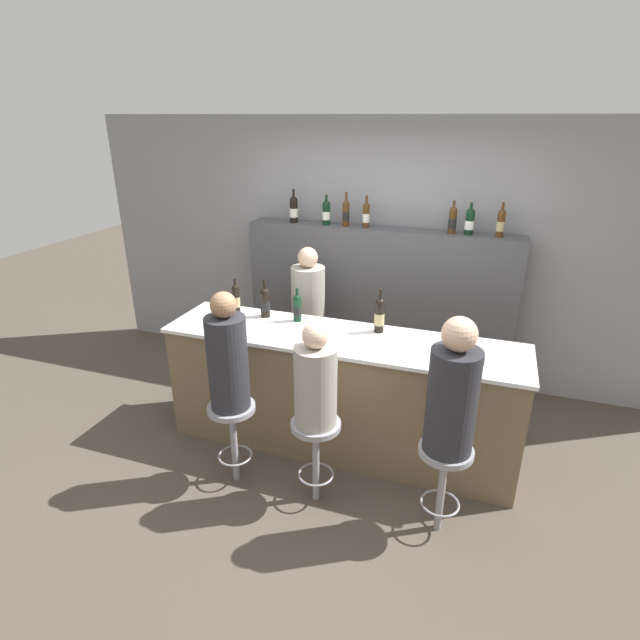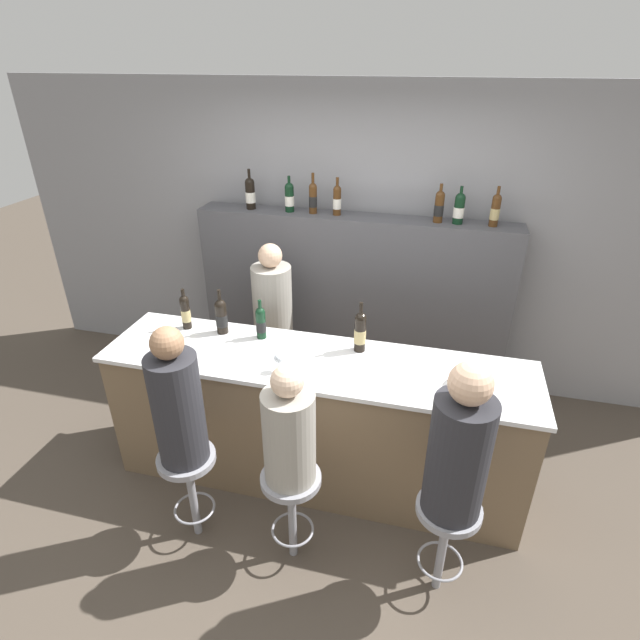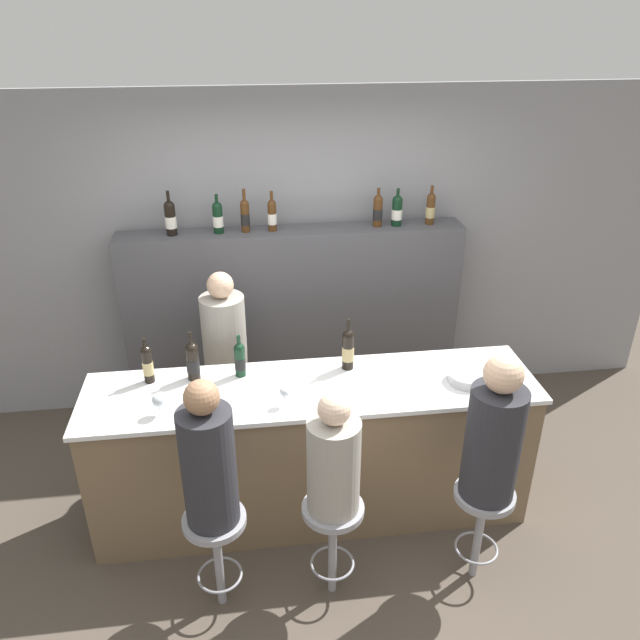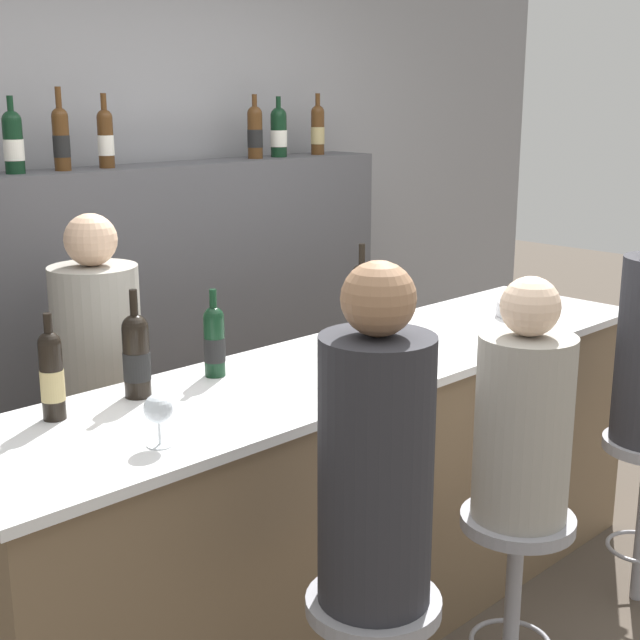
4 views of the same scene
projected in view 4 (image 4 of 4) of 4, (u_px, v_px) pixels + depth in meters
name	position (u px, v px, depth m)	size (l,w,h in m)	color
wall_back	(113.00, 229.00, 4.00)	(6.40, 0.05, 2.60)	gray
bar_counter	(349.00, 495.00, 3.17)	(2.82, 0.68, 1.00)	brown
back_bar_cabinet	(146.00, 346.00, 3.97)	(2.64, 0.28, 1.59)	#4C4C51
wine_bottle_counter_0	(52.00, 375.00, 2.47)	(0.07, 0.07, 0.31)	black
wine_bottle_counter_1	(136.00, 355.00, 2.66)	(0.08, 0.08, 0.33)	black
wine_bottle_counter_2	(214.00, 341.00, 2.86)	(0.07, 0.07, 0.29)	black
wine_bottle_counter_3	(361.00, 300.00, 3.32)	(0.08, 0.08, 0.35)	black
wine_bottle_backbar_1	(13.00, 142.00, 3.38)	(0.08, 0.08, 0.29)	black
wine_bottle_backbar_2	(61.00, 138.00, 3.51)	(0.07, 0.07, 0.32)	#4C2D14
wine_bottle_backbar_3	(106.00, 138.00, 3.65)	(0.07, 0.07, 0.30)	#4C2D14
wine_bottle_backbar_4	(255.00, 132.00, 4.19)	(0.07, 0.07, 0.30)	#4C2D14
wine_bottle_backbar_5	(279.00, 132.00, 4.29)	(0.08, 0.08, 0.29)	black
wine_bottle_backbar_6	(318.00, 129.00, 4.47)	(0.07, 0.07, 0.30)	#4C2D14
wine_glass_0	(158.00, 410.00, 2.29)	(0.08, 0.08, 0.14)	silver
wine_glass_1	(352.00, 357.00, 2.78)	(0.07, 0.07, 0.13)	silver
metal_bowl	(527.00, 309.00, 3.65)	(0.25, 0.25, 0.06)	#B7B7BC
guest_seated_left	(376.00, 456.00, 2.16)	(0.28, 0.28, 0.86)	#28282D
bar_stool_middle	(515.00, 559.00, 2.73)	(0.35, 0.35, 0.65)	gray
guest_seated_middle	(524.00, 416.00, 2.61)	(0.29, 0.29, 0.74)	gray
bartender	(103.00, 431.00, 3.27)	(0.31, 0.31, 1.49)	gray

